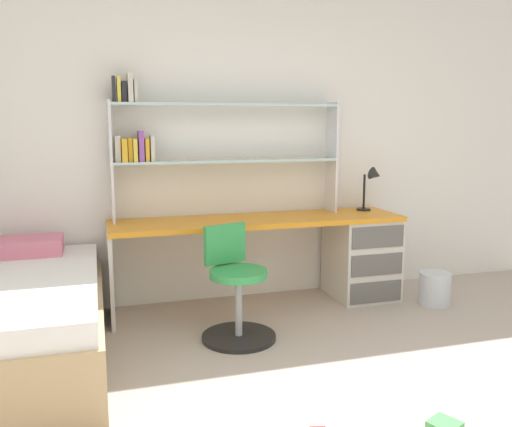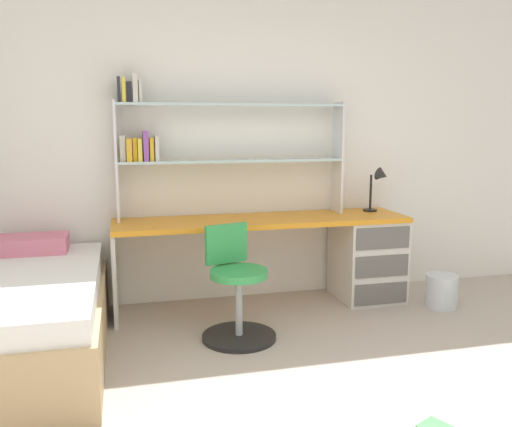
{
  "view_description": "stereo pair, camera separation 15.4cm",
  "coord_description": "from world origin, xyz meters",
  "views": [
    {
      "loc": [
        -1.27,
        -1.65,
        1.5
      ],
      "look_at": [
        -0.26,
        1.73,
        0.9
      ],
      "focal_mm": 37.69,
      "sensor_mm": 36.0,
      "label": 1
    },
    {
      "loc": [
        -1.12,
        -1.69,
        1.5
      ],
      "look_at": [
        -0.26,
        1.73,
        0.9
      ],
      "focal_mm": 37.69,
      "sensor_mm": 36.0,
      "label": 2
    }
  ],
  "objects": [
    {
      "name": "room_shell",
      "position": [
        -1.25,
        1.29,
        1.38
      ],
      "size": [
        5.64,
        6.47,
        2.75
      ],
      "color": "white",
      "rests_on": "ground_plane"
    },
    {
      "name": "desk_lamp",
      "position": [
        1.02,
        2.5,
        0.99
      ],
      "size": [
        0.2,
        0.17,
        0.38
      ],
      "color": "black",
      "rests_on": "desk"
    },
    {
      "name": "swivel_chair",
      "position": [
        -0.38,
        1.83,
        0.31
      ],
      "size": [
        0.52,
        0.52,
        0.79
      ],
      "color": "black",
      "rests_on": "ground_plane"
    },
    {
      "name": "desk",
      "position": [
        0.61,
        2.42,
        0.42
      ],
      "size": [
        2.37,
        0.57,
        0.74
      ],
      "color": "orange",
      "rests_on": "ground_plane"
    },
    {
      "name": "bookshelf_hutch",
      "position": [
        -0.49,
        2.59,
        1.38
      ],
      "size": [
        1.85,
        0.22,
        1.12
      ],
      "color": "silver",
      "rests_on": "desk"
    },
    {
      "name": "waste_bin",
      "position": [
        1.38,
        2.04,
        0.14
      ],
      "size": [
        0.26,
        0.26,
        0.27
      ],
      "primitive_type": "cylinder",
      "color": "silver",
      "rests_on": "ground_plane"
    },
    {
      "name": "bed_platform",
      "position": [
        -1.78,
        1.82,
        0.28
      ],
      "size": [
        1.03,
        1.82,
        0.67
      ],
      "color": "tan",
      "rests_on": "ground_plane"
    }
  ]
}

